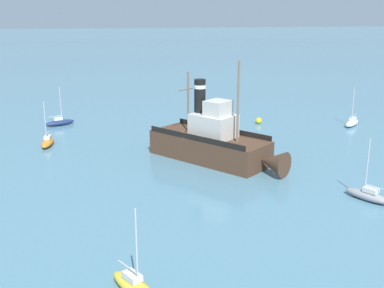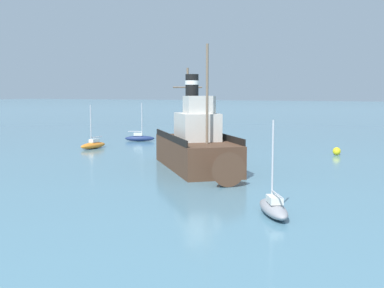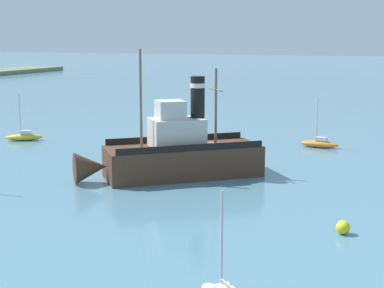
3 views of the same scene
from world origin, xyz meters
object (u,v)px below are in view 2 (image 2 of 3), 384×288
(sailboat_orange, at_px, (93,145))
(mooring_buoy, at_px, (337,151))
(old_tugboat, at_px, (198,147))
(sailboat_navy, at_px, (140,138))
(sailboat_grey, at_px, (273,207))

(sailboat_orange, height_order, mooring_buoy, sailboat_orange)
(old_tugboat, distance_m, sailboat_orange, 18.59)
(sailboat_navy, bearing_deg, old_tugboat, 132.73)
(sailboat_navy, height_order, mooring_buoy, sailboat_navy)
(old_tugboat, relative_size, sailboat_navy, 2.70)
(old_tugboat, bearing_deg, sailboat_navy, -47.27)
(mooring_buoy, bearing_deg, sailboat_orange, 12.75)
(sailboat_navy, bearing_deg, sailboat_orange, 87.13)
(old_tugboat, height_order, mooring_buoy, old_tugboat)
(sailboat_navy, bearing_deg, sailboat_grey, 131.36)
(old_tugboat, height_order, sailboat_orange, old_tugboat)
(sailboat_navy, xyz_separation_m, sailboat_orange, (0.46, 9.21, 0.00))
(sailboat_navy, distance_m, sailboat_orange, 9.22)
(mooring_buoy, bearing_deg, sailboat_navy, -7.76)
(sailboat_navy, relative_size, mooring_buoy, 6.20)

